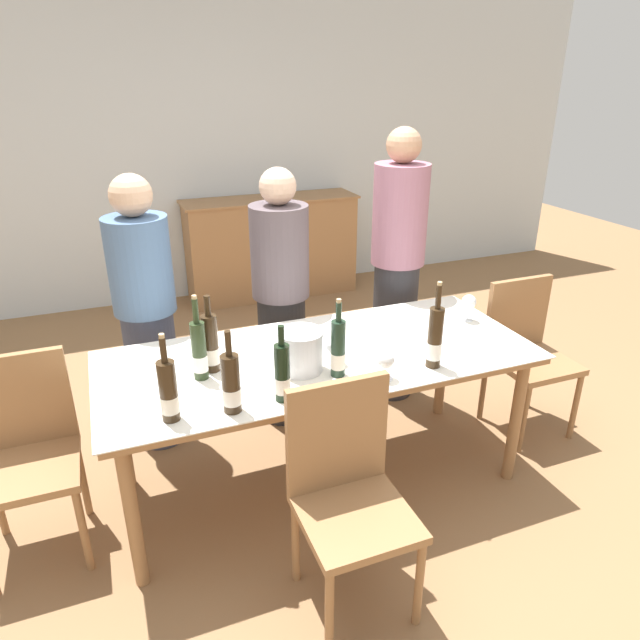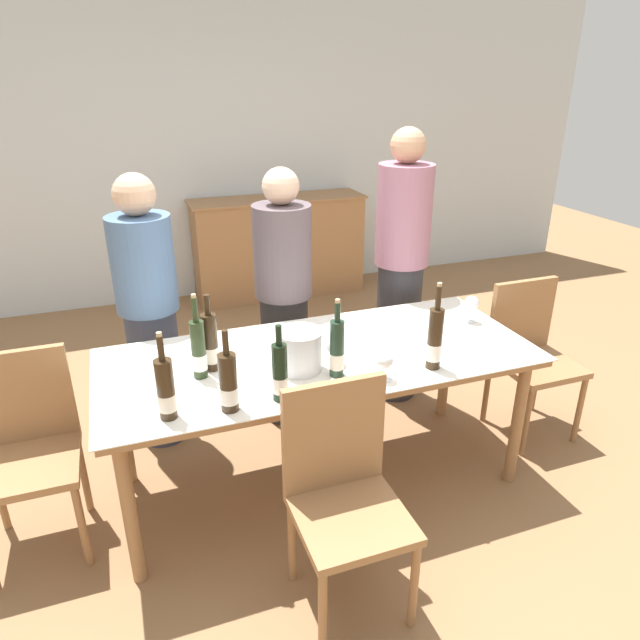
{
  "view_description": "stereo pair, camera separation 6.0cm",
  "coord_description": "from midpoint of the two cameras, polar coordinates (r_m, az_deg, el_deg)",
  "views": [
    {
      "loc": [
        -0.89,
        -2.28,
        2.0
      ],
      "look_at": [
        0.0,
        0.0,
        0.93
      ],
      "focal_mm": 32.0,
      "sensor_mm": 36.0,
      "label": 1
    },
    {
      "loc": [
        -0.84,
        -2.3,
        2.0
      ],
      "look_at": [
        0.0,
        0.0,
        0.93
      ],
      "focal_mm": 32.0,
      "sensor_mm": 36.0,
      "label": 2
    }
  ],
  "objects": [
    {
      "name": "ground_plane",
      "position": [
        3.16,
        -0.56,
        -15.66
      ],
      "size": [
        12.0,
        12.0,
        0.0
      ],
      "primitive_type": "plane",
      "color": "olive"
    },
    {
      "name": "person_guest_right",
      "position": [
        3.58,
        7.22,
        4.96
      ],
      "size": [
        0.33,
        0.33,
        1.72
      ],
      "color": "#2D2D33",
      "rests_on": "ground_plane"
    },
    {
      "name": "wine_bottle_1",
      "position": [
        2.62,
        10.78,
        -1.86
      ],
      "size": [
        0.07,
        0.07,
        0.41
      ],
      "color": "#332314",
      "rests_on": "dining_table"
    },
    {
      "name": "wine_bottle_6",
      "position": [
        2.51,
        1.16,
        -2.97
      ],
      "size": [
        0.07,
        0.07,
        0.37
      ],
      "color": "#1E3323",
      "rests_on": "dining_table"
    },
    {
      "name": "wine_glass_2",
      "position": [
        2.62,
        0.82,
        -2.62
      ],
      "size": [
        0.08,
        0.08,
        0.14
      ],
      "color": "white",
      "rests_on": "dining_table"
    },
    {
      "name": "ice_bucket",
      "position": [
        2.56,
        -2.62,
        -2.99
      ],
      "size": [
        0.21,
        0.21,
        0.19
      ],
      "color": "silver",
      "rests_on": "dining_table"
    },
    {
      "name": "person_host",
      "position": [
        3.24,
        -17.43,
        0.22
      ],
      "size": [
        0.33,
        0.33,
        1.54
      ],
      "color": "#383F56",
      "rests_on": "ground_plane"
    },
    {
      "name": "wine_glass_1",
      "position": [
        2.51,
        5.9,
        -4.09
      ],
      "size": [
        0.08,
        0.08,
        0.13
      ],
      "color": "white",
      "rests_on": "dining_table"
    },
    {
      "name": "dining_table",
      "position": [
        2.78,
        -0.62,
        -4.67
      ],
      "size": [
        2.08,
        0.87,
        0.75
      ],
      "color": "#996B42",
      "rests_on": "ground_plane"
    },
    {
      "name": "wine_glass_0",
      "position": [
        3.17,
        14.13,
        1.7
      ],
      "size": [
        0.08,
        0.08,
        0.15
      ],
      "color": "white",
      "rests_on": "dining_table"
    },
    {
      "name": "back_wall",
      "position": [
        5.45,
        -12.7,
        16.74
      ],
      "size": [
        8.0,
        0.1,
        2.8
      ],
      "color": "silver",
      "rests_on": "ground_plane"
    },
    {
      "name": "person_guest_left",
      "position": [
        3.33,
        -4.42,
        1.81
      ],
      "size": [
        0.33,
        0.33,
        1.54
      ],
      "color": "#262628",
      "rests_on": "ground_plane"
    },
    {
      "name": "chair_near_front",
      "position": [
        2.31,
        1.96,
        -16.08
      ],
      "size": [
        0.42,
        0.42,
        0.93
      ],
      "color": "#996B42",
      "rests_on": "ground_plane"
    },
    {
      "name": "chair_left_end",
      "position": [
        2.83,
        -27.95,
        -10.94
      ],
      "size": [
        0.42,
        0.42,
        0.9
      ],
      "color": "#996B42",
      "rests_on": "ground_plane"
    },
    {
      "name": "wine_bottle_5",
      "position": [
        2.33,
        -4.53,
        -5.41
      ],
      "size": [
        0.07,
        0.07,
        0.34
      ],
      "color": "black",
      "rests_on": "dining_table"
    },
    {
      "name": "wine_bottle_2",
      "position": [
        2.28,
        -15.65,
        -6.97
      ],
      "size": [
        0.07,
        0.07,
        0.37
      ],
      "color": "#332314",
      "rests_on": "dining_table"
    },
    {
      "name": "wine_bottle_4",
      "position": [
        2.28,
        -9.62,
        -6.42
      ],
      "size": [
        0.07,
        0.07,
        0.35
      ],
      "color": "#332314",
      "rests_on": "dining_table"
    },
    {
      "name": "wine_bottle_3",
      "position": [
        2.54,
        -12.64,
        -3.08
      ],
      "size": [
        0.07,
        0.07,
        0.39
      ],
      "color": "#28381E",
      "rests_on": "dining_table"
    },
    {
      "name": "sideboard_cabinet",
      "position": [
        5.48,
        -5.18,
        7.27
      ],
      "size": [
        1.63,
        0.46,
        0.93
      ],
      "color": "#996B42",
      "rests_on": "ground_plane"
    },
    {
      "name": "chair_right_end",
      "position": [
        3.56,
        19.43,
        -2.42
      ],
      "size": [
        0.42,
        0.42,
        0.9
      ],
      "color": "#996B42",
      "rests_on": "ground_plane"
    },
    {
      "name": "wine_bottle_0",
      "position": [
        2.6,
        -11.52,
        -2.43
      ],
      "size": [
        0.07,
        0.07,
        0.36
      ],
      "color": "#332314",
      "rests_on": "dining_table"
    }
  ]
}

